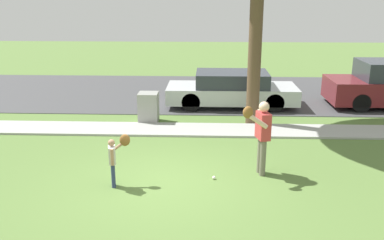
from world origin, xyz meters
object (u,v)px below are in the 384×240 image
(person_adult, at_px, (261,131))
(person_child, at_px, (116,154))
(utility_cabinet, at_px, (149,107))
(parked_sedan_silver, at_px, (232,89))
(baseball, at_px, (214,178))

(person_adult, xyz_separation_m, person_child, (-3.07, -0.69, -0.33))
(person_child, bearing_deg, person_adult, -0.99)
(utility_cabinet, height_order, parked_sedan_silver, parked_sedan_silver)
(person_adult, relative_size, parked_sedan_silver, 0.36)
(person_adult, xyz_separation_m, utility_cabinet, (-3.04, 3.89, -0.56))
(person_child, bearing_deg, parked_sedan_silver, 53.81)
(baseball, height_order, parked_sedan_silver, parked_sedan_silver)
(person_child, distance_m, utility_cabinet, 4.59)
(baseball, bearing_deg, person_child, -169.36)
(baseball, distance_m, utility_cabinet, 4.68)
(person_child, height_order, utility_cabinet, person_child)
(baseball, bearing_deg, utility_cabinet, 115.70)
(utility_cabinet, relative_size, parked_sedan_silver, 0.20)
(person_child, relative_size, baseball, 14.73)
(utility_cabinet, bearing_deg, baseball, -64.30)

